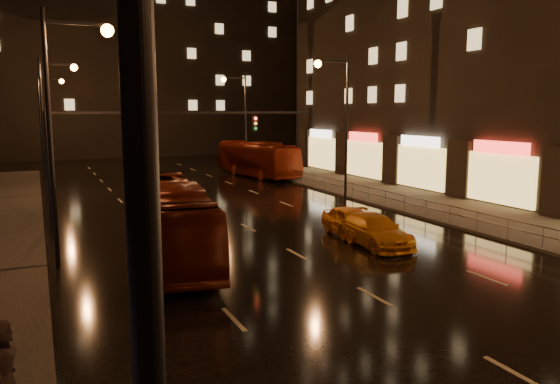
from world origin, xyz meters
The scene contains 11 objects.
ground centered at (0.00, 20.00, 0.00)m, with size 140.00×140.00×0.00m, color black.
sidewalk_right centered at (13.50, 15.00, 0.07)m, with size 7.00×70.00×0.15m, color #38332D.
building_distant centered at (4.00, 72.00, 18.00)m, with size 44.00×16.00×36.00m, color black.
traffic_signal centered at (-5.06, 20.00, 4.74)m, with size 15.31×0.32×6.20m.
streetlight_left centered at (-8.92, -8.00, 6.43)m, with size 2.64×0.50×10.00m.
railing_right centered at (10.20, 18.00, 0.90)m, with size 0.05×56.00×1.00m.
bus_red centered at (-5.16, 11.69, 1.61)m, with size 2.71×11.57×3.22m, color #59190C.
bus_curb centered at (9.00, 37.39, 1.66)m, with size 2.78×11.90×3.31m, color maroon.
taxi_near centered at (4.00, 12.00, 0.73)m, with size 1.74×4.31×1.47m, color orange.
taxi_far centered at (4.00, 10.00, 0.71)m, with size 1.99×4.90×1.42m, color orange.
pedestrian_c centered at (-11.00, 0.87, 1.11)m, with size 0.94×0.61×1.93m, color black.
Camera 1 is at (-10.08, -10.82, 6.18)m, focal length 35.00 mm.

